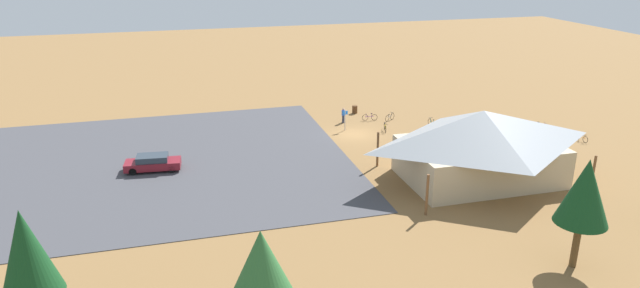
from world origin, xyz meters
name	(u,v)px	position (x,y,z in m)	size (l,w,h in m)	color
ground	(354,134)	(0.00, 0.00, 0.00)	(160.00, 160.00, 0.00)	olive
parking_lot_asphalt	(102,168)	(24.19, 3.04, 0.03)	(42.88, 29.68, 0.05)	#424247
bike_pavilion	(481,142)	(-6.11, 13.74, 3.25)	(14.38, 10.12, 5.90)	#C6B28E
trash_bin	(355,109)	(-2.46, -7.17, 0.45)	(0.60, 0.60, 0.90)	brown
lot_sign	(345,117)	(0.55, -1.50, 1.41)	(0.56, 0.08, 2.20)	#99999E
pine_east	(27,254)	(25.04, 26.24, 4.95)	(2.85, 2.85, 7.19)	brown
pine_far_east	(585,192)	(-4.70, 27.28, 4.90)	(3.10, 3.10, 6.95)	brown
pine_mideast	(262,272)	(14.70, 29.97, 4.49)	(3.71, 3.71, 6.60)	brown
bicycle_blue_yard_center	(514,126)	(-16.61, 3.09, 0.37)	(0.92, 1.57, 0.86)	black
bicycle_red_front_row	(540,126)	(-19.22, 3.77, 0.39)	(1.37, 1.23, 0.88)	black
bicycle_silver_near_sign	(390,117)	(-5.28, -3.46, 0.38)	(1.43, 0.95, 0.84)	black
bicycle_orange_mid_cluster	(581,138)	(-20.94, 8.00, 0.36)	(0.48, 1.69, 0.76)	black
bicycle_purple_by_bin	(370,117)	(-3.14, -4.06, 0.37)	(1.71, 0.49, 0.82)	black
bicycle_yellow_lone_east	(385,127)	(-3.41, -0.17, 0.39)	(0.62, 1.74, 0.88)	black
bicycle_teal_yard_left	(432,123)	(-8.77, -0.12, 0.40)	(0.48, 1.78, 0.91)	black
bicycle_black_edge_north	(550,136)	(-18.31, 6.73, 0.38)	(0.48, 1.73, 0.88)	black
car_maroon_back_corner	(153,163)	(19.87, 4.73, 0.74)	(4.81, 2.32, 1.38)	maroon
visitor_crossing_yard	(508,129)	(-14.57, 5.03, 0.89)	(0.39, 0.36, 1.69)	#2D3347
visitor_by_pavilion	(467,124)	(-11.26, 2.73, 0.93)	(0.36, 0.37, 1.77)	#2D3347
visitor_at_bikes	(343,115)	(-0.08, -4.08, 0.86)	(0.36, 0.38, 1.65)	#2D3347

